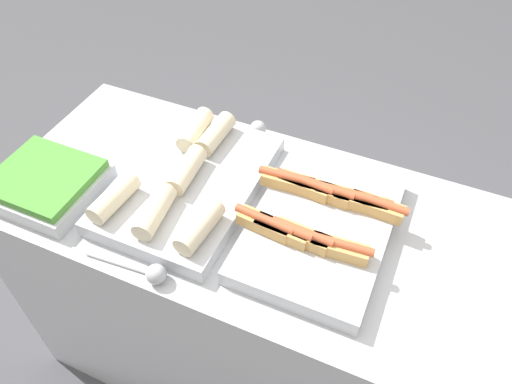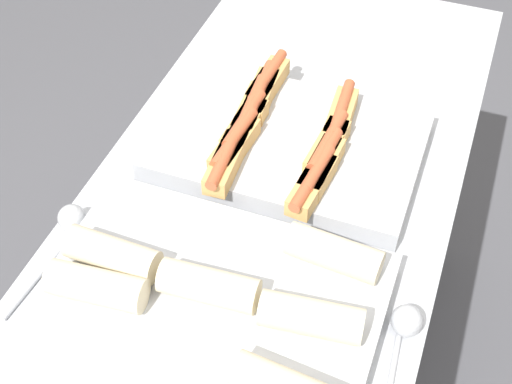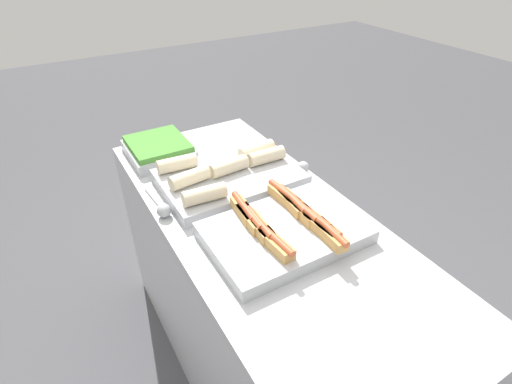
{
  "view_description": "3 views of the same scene",
  "coord_description": "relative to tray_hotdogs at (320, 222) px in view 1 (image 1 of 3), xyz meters",
  "views": [
    {
      "loc": [
        0.32,
        -0.84,
        1.98
      ],
      "look_at": [
        -0.05,
        0.0,
        1.01
      ],
      "focal_mm": 35.0,
      "sensor_mm": 36.0,
      "label": 1
    },
    {
      "loc": [
        -0.85,
        -0.3,
        1.92
      ],
      "look_at": [
        -0.05,
        0.0,
        1.01
      ],
      "focal_mm": 50.0,
      "sensor_mm": 36.0,
      "label": 2
    },
    {
      "loc": [
        0.97,
        -0.6,
        1.81
      ],
      "look_at": [
        -0.05,
        0.0,
        1.01
      ],
      "focal_mm": 28.0,
      "sensor_mm": 36.0,
      "label": 3
    }
  ],
  "objects": [
    {
      "name": "tray_hotdogs",
      "position": [
        0.0,
        0.0,
        0.0
      ],
      "size": [
        0.41,
        0.51,
        0.1
      ],
      "color": "#B7BABF",
      "rests_on": "counter"
    },
    {
      "name": "tray_side_front",
      "position": [
        -0.76,
        -0.18,
        -0.0
      ],
      "size": [
        0.29,
        0.27,
        0.07
      ],
      "color": "#B7BABF",
      "rests_on": "counter"
    },
    {
      "name": "ground_plane",
      "position": [
        -0.13,
        -0.0,
        -0.96
      ],
      "size": [
        12.0,
        12.0,
        0.0
      ],
      "primitive_type": "plane",
      "color": "#4C4C51"
    },
    {
      "name": "serving_spoon_near",
      "position": [
        -0.33,
        -0.31,
        -0.01
      ],
      "size": [
        0.23,
        0.05,
        0.05
      ],
      "color": "#B2B5BA",
      "rests_on": "counter"
    },
    {
      "name": "counter",
      "position": [
        -0.13,
        -0.0,
        -0.5
      ],
      "size": [
        1.62,
        0.68,
        0.93
      ],
      "color": "#B7BABF",
      "rests_on": "ground_plane"
    },
    {
      "name": "serving_spoon_far",
      "position": [
        -0.33,
        0.3,
        -0.01
      ],
      "size": [
        0.24,
        0.05,
        0.05
      ],
      "color": "#B2B5BA",
      "rests_on": "counter"
    },
    {
      "name": "tray_wraps",
      "position": [
        -0.4,
        -0.01,
        0.0
      ],
      "size": [
        0.37,
        0.54,
        0.11
      ],
      "color": "#B7BABF",
      "rests_on": "counter"
    }
  ]
}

